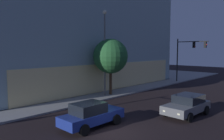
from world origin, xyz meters
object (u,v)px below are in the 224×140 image
traffic_light_far_corner (188,52)px  car_blue (91,115)px  car_grey (187,105)px  street_lamp_sidewalk (105,44)px  modern_building (45,30)px  sidewalk_tree (111,56)px

traffic_light_far_corner → car_blue: size_ratio=1.48×
traffic_light_far_corner → car_grey: size_ratio=1.48×
traffic_light_far_corner → car_grey: traffic_light_far_corner is taller
traffic_light_far_corner → street_lamp_sidewalk: size_ratio=0.73×
modern_building → sidewalk_tree: (-2.36, -17.82, -4.03)m
modern_building → street_lamp_sidewalk: (-3.21, -17.77, -2.64)m
car_blue → car_grey: car_blue is taller
street_lamp_sidewalk → car_grey: (-0.54, -9.65, -4.97)m
modern_building → traffic_light_far_corner: bearing=-57.8°
modern_building → street_lamp_sidewalk: 18.25m
sidewalk_tree → car_blue: (-8.31, -6.14, -3.57)m
car_grey → modern_building: bearing=82.2°
car_grey → traffic_light_far_corner: bearing=24.5°
traffic_light_far_corner → sidewalk_tree: bearing=171.8°
traffic_light_far_corner → street_lamp_sidewalk: 15.99m
street_lamp_sidewalk → sidewalk_tree: (0.85, -0.05, -1.39)m
car_blue → car_grey: (6.92, -3.46, -0.01)m
car_blue → car_grey: bearing=-26.6°
sidewalk_tree → car_blue: size_ratio=1.36×
sidewalk_tree → car_grey: (-1.39, -9.60, -3.58)m
modern_building → traffic_light_far_corner: (12.60, -19.97, -3.57)m
car_blue → car_grey: size_ratio=1.00×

